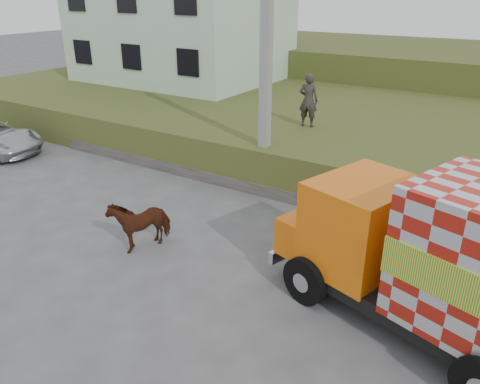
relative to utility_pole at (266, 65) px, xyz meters
The scene contains 8 objects.
ground 6.23m from the utility_pole, 77.74° to the right, with size 120.00×120.00×0.00m, color #474749.
embankment 6.42m from the utility_pole, 79.51° to the left, with size 40.00×12.00×1.50m, color #37551C.
embankment_far 17.62m from the utility_pole, 86.71° to the left, with size 40.00×12.00×3.00m, color #37551C.
retaining_strip 4.02m from the utility_pole, 158.20° to the right, with size 16.00×0.50×0.40m, color #595651.
building 13.07m from the utility_pole, 139.97° to the left, with size 10.00×8.00×6.00m, color #A3BFA5.
utility_pole is the anchor object (origin of this frame).
cow 6.07m from the utility_pole, 99.73° to the right, with size 0.71×1.57×1.32m, color #34110D.
pedestrian 3.31m from the utility_pole, 86.62° to the left, with size 0.70×0.46×1.93m, color #2E2C29.
Camera 1 is at (6.10, -8.03, 6.22)m, focal length 35.00 mm.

